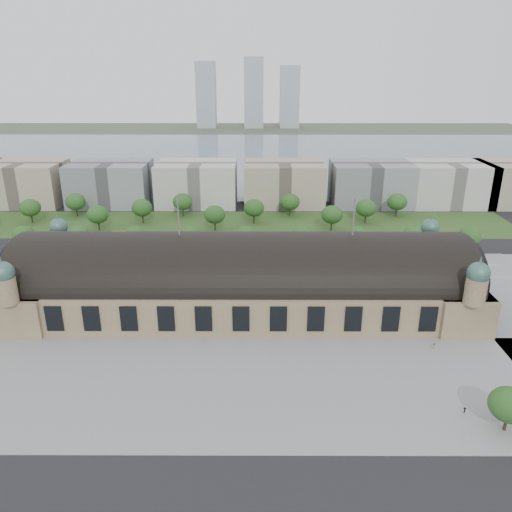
{
  "coord_description": "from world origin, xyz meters",
  "views": [
    {
      "loc": [
        4.82,
        -150.06,
        76.42
      ],
      "look_at": [
        4.31,
        11.67,
        14.0
      ],
      "focal_mm": 35.0,
      "sensor_mm": 36.0,
      "label": 1
    }
  ],
  "objects_px": {
    "bus_mid": "(263,267)",
    "parked_car_3": "(94,280)",
    "parked_car_6": "(173,275)",
    "bus_west": "(232,267)",
    "pedestrian_4": "(464,411)",
    "bus_east": "(274,267)",
    "petrol_station": "(129,236)",
    "parked_car_2": "(119,276)",
    "parked_car_5": "(189,278)",
    "parked_car_0": "(92,280)",
    "traffic_car_6": "(460,268)",
    "parked_car_4": "(147,276)",
    "traffic_car_4": "(263,267)",
    "traffic_car_5": "(362,255)",
    "traffic_car_3": "(198,259)",
    "parked_car_1": "(54,280)",
    "pedestrian_0": "(434,346)"
  },
  "relations": [
    {
      "from": "parked_car_4",
      "to": "pedestrian_4",
      "type": "relative_size",
      "value": 2.79
    },
    {
      "from": "parked_car_5",
      "to": "pedestrian_0",
      "type": "relative_size",
      "value": 3.0
    },
    {
      "from": "parked_car_5",
      "to": "bus_west",
      "type": "xyz_separation_m",
      "value": [
        15.95,
        8.68,
        1.08
      ]
    },
    {
      "from": "traffic_car_3",
      "to": "traffic_car_4",
      "type": "distance_m",
      "value": 27.89
    },
    {
      "from": "traffic_car_5",
      "to": "parked_car_2",
      "type": "xyz_separation_m",
      "value": [
        -97.34,
        -22.18,
        0.04
      ]
    },
    {
      "from": "traffic_car_5",
      "to": "bus_east",
      "type": "distance_m",
      "value": 40.6
    },
    {
      "from": "pedestrian_4",
      "to": "traffic_car_5",
      "type": "bearing_deg",
      "value": -136.3
    },
    {
      "from": "petrol_station",
      "to": "traffic_car_4",
      "type": "xyz_separation_m",
      "value": [
        60.9,
        -31.48,
        -2.28
      ]
    },
    {
      "from": "parked_car_0",
      "to": "bus_mid",
      "type": "bearing_deg",
      "value": 76.31
    },
    {
      "from": "parked_car_4",
      "to": "parked_car_6",
      "type": "relative_size",
      "value": 0.84
    },
    {
      "from": "traffic_car_5",
      "to": "pedestrian_4",
      "type": "xyz_separation_m",
      "value": [
        4.05,
        -101.34,
        0.09
      ]
    },
    {
      "from": "parked_car_0",
      "to": "parked_car_6",
      "type": "bearing_deg",
      "value": 74.22
    },
    {
      "from": "parked_car_2",
      "to": "parked_car_5",
      "type": "bearing_deg",
      "value": 56.35
    },
    {
      "from": "bus_mid",
      "to": "traffic_car_5",
      "type": "bearing_deg",
      "value": -70.59
    },
    {
      "from": "parked_car_2",
      "to": "parked_car_5",
      "type": "relative_size",
      "value": 1.01
    },
    {
      "from": "parked_car_0",
      "to": "bus_east",
      "type": "bearing_deg",
      "value": 75.68
    },
    {
      "from": "bus_east",
      "to": "pedestrian_4",
      "type": "xyz_separation_m",
      "value": [
        41.81,
        -86.46,
        -0.85
      ]
    },
    {
      "from": "traffic_car_3",
      "to": "parked_car_2",
      "type": "distance_m",
      "value": 33.39
    },
    {
      "from": "bus_west",
      "to": "pedestrian_0",
      "type": "relative_size",
      "value": 7.25
    },
    {
      "from": "traffic_car_6",
      "to": "bus_mid",
      "type": "distance_m",
      "value": 78.52
    },
    {
      "from": "bus_west",
      "to": "pedestrian_0",
      "type": "height_order",
      "value": "bus_west"
    },
    {
      "from": "pedestrian_0",
      "to": "parked_car_6",
      "type": "bearing_deg",
      "value": 135.41
    },
    {
      "from": "traffic_car_6",
      "to": "parked_car_4",
      "type": "height_order",
      "value": "parked_car_4"
    },
    {
      "from": "traffic_car_3",
      "to": "traffic_car_5",
      "type": "bearing_deg",
      "value": -84.26
    },
    {
      "from": "parked_car_3",
      "to": "pedestrian_4",
      "type": "height_order",
      "value": "pedestrian_4"
    },
    {
      "from": "traffic_car_6",
      "to": "parked_car_5",
      "type": "bearing_deg",
      "value": -89.24
    },
    {
      "from": "traffic_car_6",
      "to": "parked_car_4",
      "type": "bearing_deg",
      "value": -90.95
    },
    {
      "from": "bus_mid",
      "to": "parked_car_4",
      "type": "bearing_deg",
      "value": 99.02
    },
    {
      "from": "petrol_station",
      "to": "parked_car_4",
      "type": "distance_m",
      "value": 43.59
    },
    {
      "from": "traffic_car_6",
      "to": "traffic_car_5",
      "type": "bearing_deg",
      "value": -115.56
    },
    {
      "from": "traffic_car_6",
      "to": "parked_car_1",
      "type": "xyz_separation_m",
      "value": [
        -157.05,
        -12.09,
        -0.01
      ]
    },
    {
      "from": "petrol_station",
      "to": "parked_car_2",
      "type": "distance_m",
      "value": 41.04
    },
    {
      "from": "parked_car_1",
      "to": "parked_car_4",
      "type": "xyz_separation_m",
      "value": [
        34.33,
        4.0,
        0.12
      ]
    },
    {
      "from": "parked_car_3",
      "to": "parked_car_5",
      "type": "bearing_deg",
      "value": 62.26
    },
    {
      "from": "traffic_car_4",
      "to": "parked_car_4",
      "type": "bearing_deg",
      "value": -75.47
    },
    {
      "from": "petrol_station",
      "to": "bus_west",
      "type": "height_order",
      "value": "petrol_station"
    },
    {
      "from": "traffic_car_5",
      "to": "parked_car_1",
      "type": "relative_size",
      "value": 0.96
    },
    {
      "from": "parked_car_6",
      "to": "bus_west",
      "type": "distance_m",
      "value": 23.45
    },
    {
      "from": "bus_mid",
      "to": "bus_east",
      "type": "distance_m",
      "value": 4.53
    },
    {
      "from": "parked_car_3",
      "to": "pedestrian_0",
      "type": "bearing_deg",
      "value": 36.46
    },
    {
      "from": "petrol_station",
      "to": "pedestrian_0",
      "type": "distance_m",
      "value": 142.53
    },
    {
      "from": "parked_car_6",
      "to": "pedestrian_4",
      "type": "bearing_deg",
      "value": 7.23
    },
    {
      "from": "bus_west",
      "to": "bus_east",
      "type": "relative_size",
      "value": 1.08
    },
    {
      "from": "parked_car_0",
      "to": "parked_car_6",
      "type": "relative_size",
      "value": 0.75
    },
    {
      "from": "bus_mid",
      "to": "pedestrian_4",
      "type": "bearing_deg",
      "value": -151.79
    },
    {
      "from": "traffic_car_5",
      "to": "parked_car_3",
      "type": "bearing_deg",
      "value": 109.14
    },
    {
      "from": "traffic_car_4",
      "to": "pedestrian_4",
      "type": "xyz_separation_m",
      "value": [
        46.17,
        -88.26,
        0.19
      ]
    },
    {
      "from": "bus_mid",
      "to": "parked_car_3",
      "type": "bearing_deg",
      "value": 99.85
    },
    {
      "from": "parked_car_0",
      "to": "pedestrian_4",
      "type": "height_order",
      "value": "pedestrian_4"
    },
    {
      "from": "parked_car_0",
      "to": "parked_car_2",
      "type": "height_order",
      "value": "parked_car_2"
    }
  ]
}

